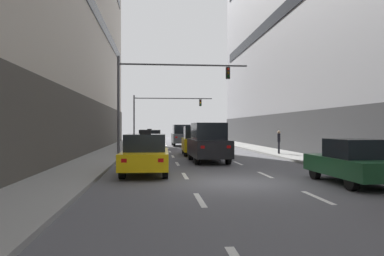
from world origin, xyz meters
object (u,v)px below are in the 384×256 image
object	(u,v)px
traffic_signal_0	(158,87)
traffic_signal_1	(160,109)
car_driving_0	(150,141)
car_driving_4	(208,143)
taxi_driving_1	(195,141)
taxi_driving_2	(146,155)
taxi_driving_3	(150,139)
car_parked_1	(353,162)
car_driving_5	(181,135)
pedestrian_0	(279,140)

from	to	relation	value
traffic_signal_0	traffic_signal_1	bearing A→B (deg)	88.72
car_driving_0	car_driving_4	size ratio (longest dim) A/B	1.02
car_driving_4	traffic_signal_1	world-z (taller)	traffic_signal_1
taxi_driving_1	car_driving_4	world-z (taller)	car_driving_4
car_driving_0	traffic_signal_1	size ratio (longest dim) A/B	0.48
taxi_driving_2	taxi_driving_3	xyz separation A→B (m)	(-0.13, 21.49, -0.03)
taxi_driving_1	car_parked_1	distance (m)	14.53
traffic_signal_1	traffic_signal_0	bearing A→B (deg)	-91.28
taxi_driving_1	car_parked_1	bearing A→B (deg)	-74.12
taxi_driving_1	car_driving_4	xyz separation A→B (m)	(0.16, -5.40, 0.09)
taxi_driving_2	traffic_signal_0	xyz separation A→B (m)	(0.59, 10.60, 3.98)
taxi_driving_1	traffic_signal_0	world-z (taller)	traffic_signal_0
traffic_signal_1	taxi_driving_1	bearing A→B (deg)	-83.67
car_driving_5	traffic_signal_0	xyz separation A→B (m)	(-2.60, -12.82, 3.71)
taxi_driving_1	car_driving_4	distance (m)	5.41
car_driving_4	taxi_driving_3	bearing A→B (deg)	102.19
taxi_driving_1	taxi_driving_2	bearing A→B (deg)	-107.08
taxi_driving_2	pedestrian_0	bearing A→B (deg)	46.55
car_driving_0	taxi_driving_1	distance (m)	5.64
taxi_driving_1	traffic_signal_1	world-z (taller)	traffic_signal_1
car_driving_0	car_parked_1	distance (m)	19.94
traffic_signal_1	car_parked_1	bearing A→B (deg)	-79.66
taxi_driving_1	traffic_signal_1	size ratio (longest dim) A/B	0.44
taxi_driving_1	taxi_driving_3	bearing A→B (deg)	107.14
traffic_signal_1	car_driving_4	bearing A→B (deg)	-84.66
taxi_driving_3	taxi_driving_1	bearing A→B (deg)	-72.86
traffic_signal_0	car_driving_0	bearing A→B (deg)	97.15
car_driving_4	car_parked_1	size ratio (longest dim) A/B	1.10
car_driving_5	car_parked_1	world-z (taller)	car_driving_5
taxi_driving_3	traffic_signal_0	world-z (taller)	traffic_signal_0
car_parked_1	traffic_signal_1	xyz separation A→B (m)	(-6.19, 33.93, 3.49)
car_driving_0	traffic_signal_0	distance (m)	6.08
car_driving_5	pedestrian_0	bearing A→B (deg)	-67.37
pedestrian_0	taxi_driving_1	bearing A→B (deg)	169.44
car_driving_0	traffic_signal_0	size ratio (longest dim) A/B	0.51
taxi_driving_1	taxi_driving_2	xyz separation A→B (m)	(-3.25, -10.56, -0.18)
traffic_signal_0	traffic_signal_1	xyz separation A→B (m)	(0.45, 19.91, -0.55)
taxi_driving_3	pedestrian_0	world-z (taller)	taxi_driving_3
traffic_signal_0	traffic_signal_1	size ratio (longest dim) A/B	0.94
pedestrian_0	traffic_signal_0	bearing A→B (deg)	172.49
taxi_driving_2	traffic_signal_1	world-z (taller)	traffic_signal_1
taxi_driving_3	traffic_signal_0	size ratio (longest dim) A/B	0.48
car_driving_4	pedestrian_0	xyz separation A→B (m)	(5.59, 4.33, -0.05)
car_driving_4	traffic_signal_0	bearing A→B (deg)	117.37
taxi_driving_1	pedestrian_0	xyz separation A→B (m)	(5.75, -1.07, 0.04)
car_driving_4	car_driving_5	world-z (taller)	car_driving_5
car_parked_1	traffic_signal_1	world-z (taller)	traffic_signal_1
car_driving_5	car_parked_1	xyz separation A→B (m)	(4.04, -26.84, -0.33)
car_driving_4	traffic_signal_0	world-z (taller)	traffic_signal_0
car_driving_0	pedestrian_0	distance (m)	10.63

